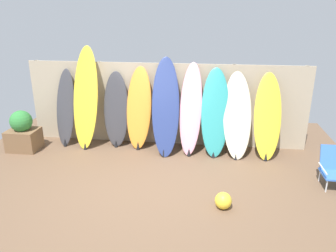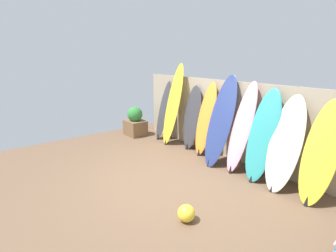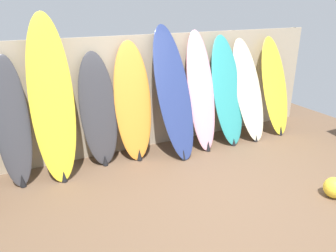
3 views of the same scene
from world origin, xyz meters
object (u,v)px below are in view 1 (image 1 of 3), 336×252
(surfboard_yellow_1, at_px, (86,99))
(surfboard_yellow_8, at_px, (268,117))
(surfboard_charcoal_2, at_px, (116,110))
(beach_ball, at_px, (223,201))
(surfboard_charcoal_0, at_px, (66,108))
(planter_box, at_px, (23,132))
(surfboard_pink_5, at_px, (191,110))
(surfboard_orange_3, at_px, (139,109))
(surfboard_navy_4, at_px, (166,107))
(surfboard_teal_6, at_px, (215,113))
(beach_chair, at_px, (335,167))
(surfboard_cream_7, at_px, (237,116))

(surfboard_yellow_1, xyz_separation_m, surfboard_yellow_8, (3.79, -0.06, -0.24))
(surfboard_charcoal_2, xyz_separation_m, beach_ball, (2.27, -2.23, -0.68))
(surfboard_charcoal_0, bearing_deg, surfboard_yellow_8, -1.66)
(planter_box, bearing_deg, surfboard_charcoal_0, 31.18)
(surfboard_pink_5, height_order, surfboard_yellow_8, surfboard_pink_5)
(surfboard_orange_3, distance_m, surfboard_yellow_8, 2.65)
(surfboard_yellow_8, height_order, beach_ball, surfboard_yellow_8)
(surfboard_orange_3, xyz_separation_m, surfboard_pink_5, (1.11, -0.11, 0.05))
(surfboard_charcoal_0, height_order, surfboard_navy_4, surfboard_navy_4)
(surfboard_charcoal_2, distance_m, beach_ball, 3.25)
(surfboard_orange_3, bearing_deg, surfboard_navy_4, -15.31)
(surfboard_orange_3, xyz_separation_m, surfboard_yellow_8, (2.65, -0.14, -0.03))
(surfboard_orange_3, bearing_deg, surfboard_charcoal_0, -179.46)
(surfboard_orange_3, height_order, surfboard_yellow_8, surfboard_orange_3)
(surfboard_orange_3, bearing_deg, surfboard_teal_6, -4.71)
(surfboard_charcoal_2, relative_size, surfboard_teal_6, 0.92)
(surfboard_orange_3, bearing_deg, beach_chair, -18.18)
(surfboard_pink_5, distance_m, surfboard_teal_6, 0.50)
(surfboard_cream_7, height_order, beach_ball, surfboard_cream_7)
(surfboard_charcoal_0, distance_m, surfboard_yellow_8, 4.29)
(surfboard_orange_3, bearing_deg, beach_ball, -51.30)
(planter_box, bearing_deg, surfboard_charcoal_2, 15.44)
(surfboard_teal_6, bearing_deg, surfboard_yellow_8, -0.38)
(surfboard_charcoal_2, bearing_deg, surfboard_navy_4, -10.22)
(surfboard_cream_7, bearing_deg, surfboard_yellow_8, -0.48)
(surfboard_cream_7, distance_m, beach_ball, 2.19)
(surfboard_charcoal_2, bearing_deg, surfboard_yellow_8, -3.18)
(surfboard_teal_6, bearing_deg, surfboard_charcoal_2, 175.45)
(surfboard_charcoal_0, distance_m, surfboard_charcoal_2, 1.13)
(surfboard_orange_3, relative_size, surfboard_teal_6, 0.99)
(beach_ball, bearing_deg, surfboard_orange_3, 128.70)
(surfboard_charcoal_0, height_order, surfboard_orange_3, surfboard_orange_3)
(surfboard_teal_6, relative_size, surfboard_yellow_8, 1.04)
(surfboard_yellow_1, relative_size, surfboard_charcoal_2, 1.32)
(surfboard_orange_3, bearing_deg, surfboard_charcoal_2, 175.93)
(surfboard_teal_6, bearing_deg, surfboard_cream_7, -0.26)
(surfboard_charcoal_0, height_order, surfboard_yellow_8, surfboard_yellow_8)
(surfboard_yellow_1, bearing_deg, surfboard_cream_7, -1.00)
(surfboard_pink_5, relative_size, beach_chair, 2.84)
(beach_chair, xyz_separation_m, planter_box, (-6.10, 0.71, 0.07))
(surfboard_navy_4, bearing_deg, surfboard_cream_7, 1.13)
(beach_chair, bearing_deg, beach_ball, -151.02)
(planter_box, distance_m, beach_ball, 4.52)
(surfboard_yellow_8, distance_m, beach_ball, 2.35)
(surfboard_charcoal_2, distance_m, surfboard_teal_6, 2.13)
(surfboard_yellow_8, bearing_deg, surfboard_orange_3, 176.99)
(surfboard_yellow_8, bearing_deg, surfboard_charcoal_0, 178.34)
(surfboard_yellow_8, bearing_deg, surfboard_teal_6, 179.62)
(surfboard_yellow_1, xyz_separation_m, surfboard_cream_7, (3.19, -0.06, -0.23))
(surfboard_charcoal_2, bearing_deg, surfboard_pink_5, -5.12)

